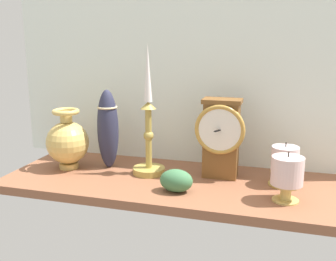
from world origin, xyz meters
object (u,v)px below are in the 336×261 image
at_px(mantel_clock, 221,136).
at_px(pillar_candle_front, 285,164).
at_px(brass_vase_bulbous, 68,141).
at_px(candlestick_tall_left, 149,134).
at_px(tall_ceramic_vase, 108,129).
at_px(pillar_candle_near_clock, 287,175).

distance_m(mantel_clock, pillar_candle_front, 0.19).
relative_size(brass_vase_bulbous, pillar_candle_front, 1.53).
relative_size(candlestick_tall_left, tall_ceramic_vase, 1.56).
bearing_deg(candlestick_tall_left, pillar_candle_front, 1.86).
distance_m(pillar_candle_front, tall_ceramic_vase, 0.52).
height_order(mantel_clock, candlestick_tall_left, candlestick_tall_left).
bearing_deg(mantel_clock, pillar_candle_front, -4.89).
bearing_deg(candlestick_tall_left, mantel_clock, 7.62).
bearing_deg(pillar_candle_front, tall_ceramic_vase, 179.03).
bearing_deg(tall_ceramic_vase, brass_vase_bulbous, -159.95).
relative_size(mantel_clock, candlestick_tall_left, 0.60).
distance_m(candlestick_tall_left, pillar_candle_near_clock, 0.40).
relative_size(candlestick_tall_left, pillar_candle_front, 3.13).
bearing_deg(candlestick_tall_left, brass_vase_bulbous, -175.26).
height_order(candlestick_tall_left, pillar_candle_front, candlestick_tall_left).
bearing_deg(mantel_clock, brass_vase_bulbous, -173.96).
relative_size(candlestick_tall_left, pillar_candle_near_clock, 3.01).
relative_size(mantel_clock, tall_ceramic_vase, 0.94).
xyz_separation_m(mantel_clock, pillar_candle_front, (0.17, -0.01, -0.06)).
bearing_deg(pillar_candle_front, brass_vase_bulbous, -176.99).
bearing_deg(candlestick_tall_left, tall_ceramic_vase, 171.23).
relative_size(brass_vase_bulbous, pillar_candle_near_clock, 1.47).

